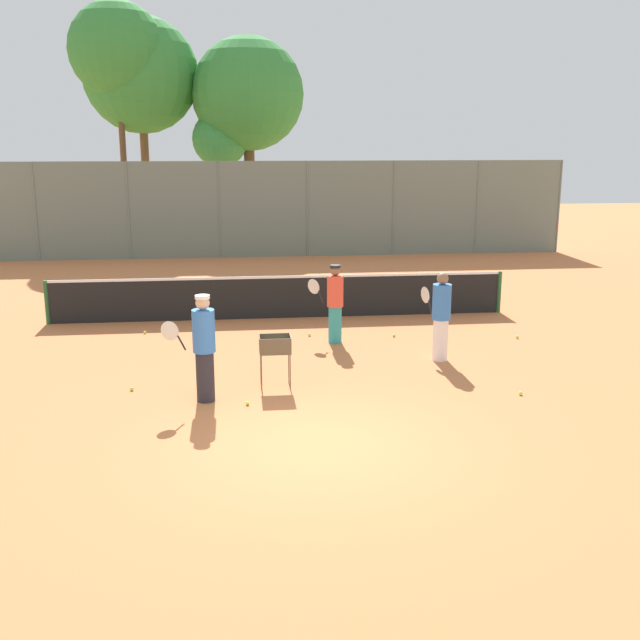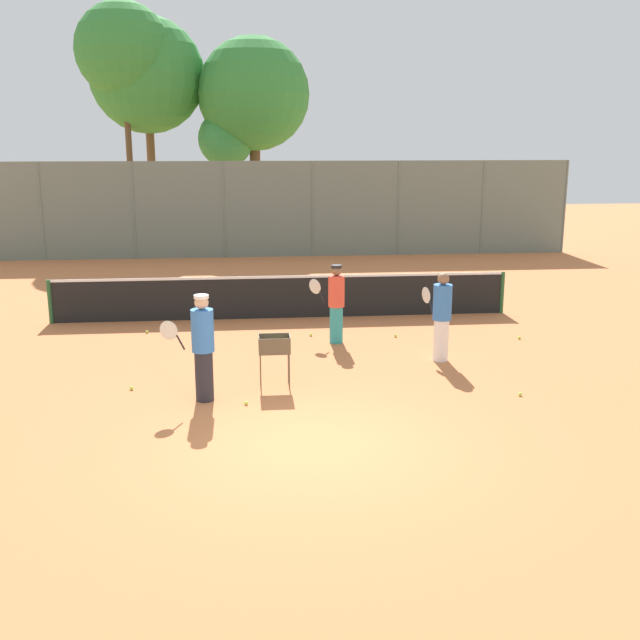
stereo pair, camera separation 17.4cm
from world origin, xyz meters
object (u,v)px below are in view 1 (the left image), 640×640
at_px(tennis_net, 280,296).
at_px(ball_cart, 276,349).
at_px(player_red_cap, 335,303).
at_px(player_white_outfit, 204,347).
at_px(player_yellow_shirt, 441,316).

bearing_deg(tennis_net, ball_cart, -94.38).
bearing_deg(tennis_net, player_red_cap, -66.96).
bearing_deg(tennis_net, player_white_outfit, -105.52).
height_order(tennis_net, ball_cart, tennis_net).
relative_size(player_white_outfit, player_red_cap, 1.07).
bearing_deg(ball_cart, player_red_cap, 63.39).
relative_size(player_red_cap, ball_cart, 1.82).
bearing_deg(player_red_cap, player_white_outfit, 87.87).
distance_m(tennis_net, ball_cart, 5.34).
bearing_deg(player_yellow_shirt, player_red_cap, 28.30).
bearing_deg(player_yellow_shirt, player_white_outfit, 90.18).
distance_m(tennis_net, player_white_outfit, 6.18).
relative_size(player_white_outfit, ball_cart, 1.95).
distance_m(player_white_outfit, ball_cart, 1.41).
height_order(tennis_net, player_yellow_shirt, player_yellow_shirt).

